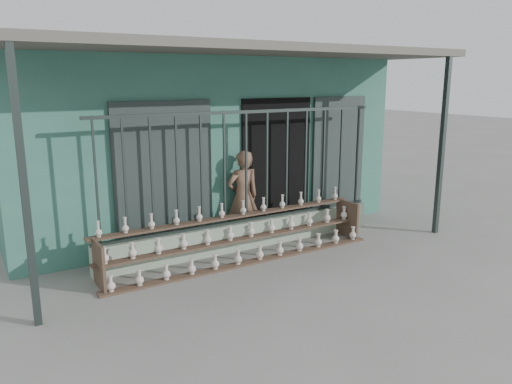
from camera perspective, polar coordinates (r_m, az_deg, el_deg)
ground at (r=7.26m, az=4.15°, el=-9.23°), size 60.00×60.00×0.00m
workshop_building at (r=10.52m, az=-9.21°, el=6.65°), size 7.40×6.60×3.21m
parapet_wall at (r=8.21m, az=-1.09°, el=-4.88°), size 5.00×0.20×0.45m
security_fence at (r=7.95m, az=-1.12°, el=2.86°), size 5.00×0.04×1.80m
shelf_rack at (r=7.67m, az=-1.72°, el=-5.12°), size 4.50×0.68×0.85m
elderly_woman at (r=8.36m, az=-1.51°, el=-0.57°), size 0.59×0.40×1.57m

